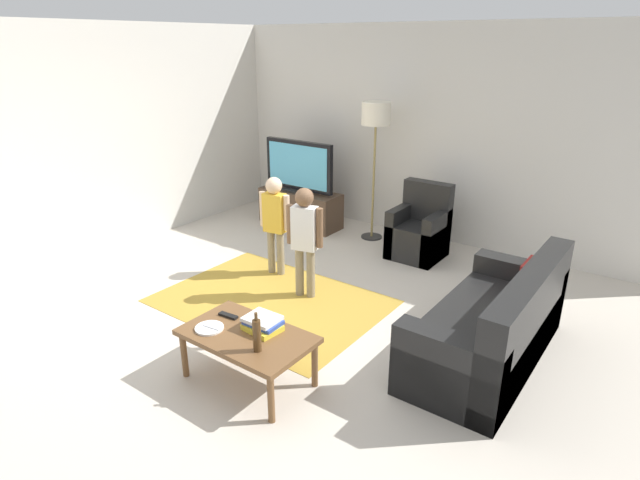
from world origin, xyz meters
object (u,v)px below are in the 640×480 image
Objects in this scene: armchair at (420,233)px; bottle at (257,335)px; floor_lamp at (376,121)px; coffee_table at (247,339)px; tv_remote at (228,316)px; plate at (209,328)px; couch at (497,330)px; book_stack at (263,324)px; tv_stand at (300,208)px; child_near_tv at (275,217)px; child_center at (305,233)px; tv at (299,167)px.

armchair is 2.95× the size of bottle.
floor_lamp is 3.59m from coffee_table.
tv_remote is 0.22m from plate.
book_stack is at bearing -137.40° from couch.
floor_lamp is at bearing 107.64° from bottle.
tv_stand is 3.82m from couch.
coffee_table is at bearing -75.30° from floor_lamp.
bottle is at bearing -72.36° from floor_lamp.
couch is at bearing -39.35° from floor_lamp.
tv_stand is 1.74m from child_near_tv.
child_near_tv is at bearing -126.74° from armchair.
couch reaches higher than bottle.
book_stack is 0.41m from plate.
child_center reaches higher than tv_stand.
armchair is 4.09× the size of plate.
child_center is 3.79× the size of bottle.
floor_lamp reaches higher than armchair.
coffee_table is 5.88× the size of tv_remote.
child_center is at bearing -80.17° from floor_lamp.
child_center reaches higher than coffee_table.
plate is (0.26, -1.52, -0.27)m from child_center.
child_near_tv reaches higher than armchair.
bottle is at bearing -128.90° from couch.
floor_lamp is at bearing 166.35° from armchair.
child_center is at bearing -105.38° from armchair.
child_center is (0.61, -0.25, 0.02)m from child_near_tv.
child_near_tv is 2.24m from bottle.
tv_stand is 3.69m from coffee_table.
bottle is at bearing -52.41° from child_near_tv.
book_stack is at bearing -52.00° from child_near_tv.
tv reaches higher than book_stack.
child_center is 1.35m from tv_remote.
coffee_table is 4.55× the size of plate.
book_stack is (1.20, -1.53, -0.20)m from child_near_tv.
book_stack is at bearing -56.21° from tv_stand.
coffee_table is at bearing -114.73° from book_stack.
armchair is (-1.51, 1.69, 0.01)m from couch.
armchair is at bearing -0.56° from tv.
book_stack is (-1.39, -1.27, 0.18)m from couch.
tv_stand reaches higher than coffee_table.
bottle is at bearing -28.61° from coffee_table.
bottle is at bearing -55.17° from book_stack.
plate is at bearing -138.68° from couch.
tv is 3.62m from book_stack.
coffee_table is at bearing -23.88° from tv_remote.
tv is 1.31m from floor_lamp.
couch is at bearing -5.73° from child_near_tv.
tv is at bearing -90.00° from tv_stand.
tv_stand is at bearing 117.35° from plate.
couch is 3.23m from floor_lamp.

